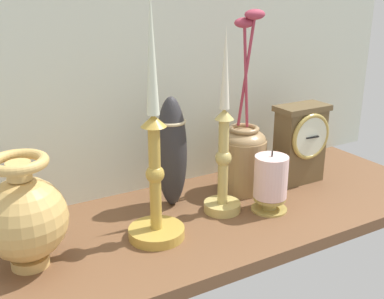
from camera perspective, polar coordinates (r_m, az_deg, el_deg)
ground_plane at (r=93.73cm, az=2.68°, el=-8.30°), size 100.00×36.00×2.40cm
back_wall at (r=99.64cm, az=-2.92°, el=13.68°), size 120.00×2.00×65.00cm
mantel_clock at (r=107.03cm, az=13.02°, el=0.82°), size 11.82×7.31×17.61cm
candlestick_tall_left at (r=89.74cm, az=3.75°, el=-0.82°), size 7.25×7.25×35.72cm
candlestick_tall_center at (r=79.72cm, az=-4.51°, el=-2.80°), size 9.92×9.92×42.52cm
brass_vase_bulbous at (r=77.24cm, az=-19.58°, el=-7.62°), size 13.20×13.20×18.34cm
brass_vase_jar at (r=100.47cm, az=6.19°, el=-0.44°), size 9.97×9.97×37.93cm
pillar_candle_front at (r=93.01cm, az=9.47°, el=-3.91°), size 7.09×7.09×12.45cm
tall_ceramic_vase at (r=92.30cm, az=-2.48°, el=-0.26°), size 6.06×6.06×22.35cm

